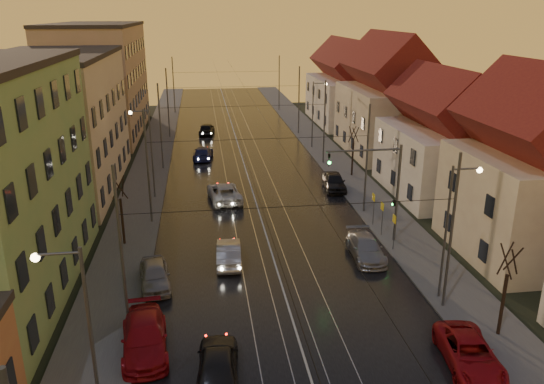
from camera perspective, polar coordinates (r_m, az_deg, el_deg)
name	(u,v)px	position (r m, az deg, el deg)	size (l,w,h in m)	color
road	(244,164)	(57.93, -3.04, 3.04)	(16.00, 120.00, 0.04)	black
sidewalk_left	(151,167)	(58.02, -12.94, 2.66)	(4.00, 120.00, 0.15)	#4C4C4C
sidewalk_right	(333,160)	(59.52, 6.62, 3.43)	(4.00, 120.00, 0.15)	#4C4C4C
tram_rail_0	(224,164)	(57.80, -5.21, 2.99)	(0.06, 120.00, 0.03)	gray
tram_rail_1	(237,164)	(57.87, -3.80, 3.05)	(0.06, 120.00, 0.03)	gray
tram_rail_2	(251,163)	(57.99, -2.28, 3.11)	(0.06, 120.00, 0.03)	gray
tram_rail_3	(264,163)	(58.13, -0.87, 3.16)	(0.06, 120.00, 0.03)	gray
apartment_left_2	(56,125)	(52.20, -22.22, 6.66)	(10.00, 20.00, 12.00)	beige
apartment_left_3	(100,81)	(75.25, -18.01, 11.26)	(10.00, 24.00, 14.00)	tan
house_right_1	(533,178)	(38.72, 26.25, 1.39)	(8.67, 10.20, 10.80)	#BFAD93
house_right_2	(445,143)	(49.81, 18.06, 5.00)	(9.18, 12.24, 9.20)	beige
house_right_3	(388,103)	(63.16, 12.40, 9.33)	(9.18, 14.28, 11.50)	#BFAD93
house_right_4	(346,88)	(80.23, 8.01, 10.99)	(9.18, 16.32, 10.00)	beige
catenary_pole_l_1	(121,252)	(27.36, -15.89, -6.27)	(0.16, 0.16, 9.00)	#595B60
catenary_pole_r_1	(451,234)	(30.00, 18.72, -4.29)	(0.16, 0.16, 9.00)	#595B60
catenary_pole_l_2	(148,168)	(41.37, -13.22, 2.52)	(0.16, 0.16, 9.00)	#595B60
catenary_pole_r_2	(367,160)	(43.16, 10.16, 3.40)	(0.16, 0.16, 9.00)	#595B60
catenary_pole_l_3	(160,127)	(55.89, -11.91, 6.81)	(0.16, 0.16, 9.00)	#595B60
catenary_pole_r_3	(324,123)	(57.23, 5.65, 7.40)	(0.16, 0.16, 9.00)	#595B60
catenary_pole_l_4	(168,104)	(70.61, -11.14, 9.31)	(0.16, 0.16, 9.00)	#595B60
catenary_pole_r_4	(299,101)	(71.67, 2.91, 9.78)	(0.16, 0.16, 9.00)	#595B60
catenary_pole_l_5	(174,85)	(88.40, -10.54, 11.22)	(0.16, 0.16, 9.00)	#595B60
catenary_pole_r_5	(279,83)	(89.25, 0.77, 11.59)	(0.16, 0.16, 9.00)	#595B60
street_lamp_0	(81,325)	(21.21, -19.86, -13.32)	(1.75, 0.32, 8.00)	#595B60
street_lamp_1	(452,220)	(30.91, 18.84, -2.85)	(1.75, 0.32, 8.00)	#595B60
street_lamp_2	(147,145)	(47.09, -13.25, 4.97)	(1.75, 0.32, 8.00)	#595B60
street_lamp_3	(315,108)	(63.97, 4.68, 8.99)	(1.75, 0.32, 8.00)	#595B60
traffic_light_mast	(384,182)	(37.49, 12.00, 1.08)	(5.30, 0.32, 7.20)	#595B60
bare_tree_0	(122,213)	(38.42, -15.87, -2.14)	(1.09, 1.09, 5.11)	black
bare_tree_1	(504,293)	(29.25, 23.72, -9.92)	(1.09, 1.09, 5.11)	black
bare_tree_2	(353,152)	(53.42, 8.69, 4.23)	(1.09, 1.09, 5.11)	black
driving_car_0	(218,363)	(25.18, -5.85, -17.82)	(1.85, 4.60, 1.57)	black
driving_car_1	(229,253)	(35.17, -4.68, -6.55)	(1.55, 4.46, 1.47)	gray
driving_car_2	(224,192)	(46.52, -5.16, -0.05)	(2.55, 5.53, 1.54)	#BCBCBC
driving_car_3	(203,153)	(60.11, -7.43, 4.18)	(1.99, 4.90, 1.42)	#181D49
driving_car_4	(207,129)	(72.38, -7.05, 6.75)	(1.85, 4.59, 1.56)	black
parked_left_2	(145,337)	(27.44, -13.54, -14.92)	(2.15, 5.29, 1.54)	maroon
parked_left_3	(155,275)	(33.04, -12.52, -8.71)	(1.75, 4.36, 1.49)	#949499
parked_right_0	(469,353)	(27.42, 20.46, -15.91)	(2.25, 4.89, 1.36)	#AC1119
parked_right_1	(366,248)	(36.37, 10.05, -5.94)	(1.98, 4.87, 1.41)	#9A9A9F
parked_right_2	(334,181)	(49.61, 6.69, 1.13)	(1.86, 4.63, 1.58)	black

